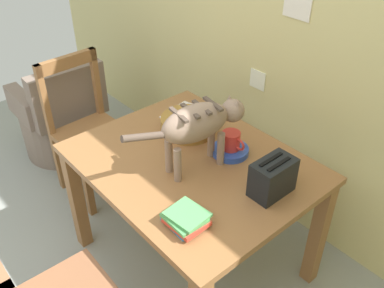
% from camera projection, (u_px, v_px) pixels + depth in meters
% --- Properties ---
extents(wall_rear, '(5.15, 0.11, 2.50)m').
position_uv_depth(wall_rear, '(292.00, 20.00, 2.25)').
color(wall_rear, '#DACC85').
rests_on(wall_rear, ground_plane).
extents(dining_table, '(1.16, 0.93, 0.73)m').
position_uv_depth(dining_table, '(192.00, 175.00, 2.15)').
color(dining_table, '#946138').
rests_on(dining_table, ground_plane).
extents(cat, '(0.20, 0.62, 0.34)m').
position_uv_depth(cat, '(200.00, 124.00, 1.92)').
color(cat, gray).
rests_on(cat, dining_table).
extents(saucer_bowl, '(0.19, 0.19, 0.03)m').
position_uv_depth(saucer_bowl, '(230.00, 151.00, 2.14)').
color(saucer_bowl, '#2C4EB8').
rests_on(saucer_bowl, dining_table).
extents(coffee_mug, '(0.14, 0.09, 0.09)m').
position_uv_depth(coffee_mug, '(231.00, 141.00, 2.10)').
color(coffee_mug, red).
rests_on(coffee_mug, saucer_bowl).
extents(magazine, '(0.32, 0.29, 0.01)m').
position_uv_depth(magazine, '(191.00, 116.00, 2.44)').
color(magazine, silver).
rests_on(magazine, dining_table).
extents(book_stack, '(0.18, 0.16, 0.06)m').
position_uv_depth(book_stack, '(186.00, 219.00, 1.72)').
color(book_stack, '#2E83CC').
rests_on(book_stack, dining_table).
extents(wicker_basket, '(0.30, 0.30, 0.08)m').
position_uv_depth(wicker_basket, '(188.00, 124.00, 2.29)').
color(wicker_basket, olive).
rests_on(wicker_basket, dining_table).
extents(toaster, '(0.12, 0.20, 0.18)m').
position_uv_depth(toaster, '(273.00, 177.00, 1.85)').
color(toaster, black).
rests_on(toaster, dining_table).
extents(wooden_chair_far, '(0.44, 0.44, 0.94)m').
position_uv_depth(wooden_chair_far, '(89.00, 131.00, 2.80)').
color(wooden_chair_far, '#926138').
rests_on(wooden_chair_far, ground_plane).
extents(wicker_armchair, '(0.60, 0.61, 0.78)m').
position_uv_depth(wicker_armchair, '(63.00, 121.00, 3.26)').
color(wicker_armchair, '#7C6A5F').
rests_on(wicker_armchair, ground_plane).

